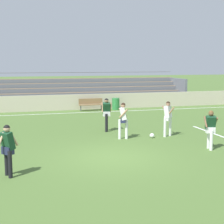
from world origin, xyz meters
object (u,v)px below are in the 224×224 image
(bench_near_bin, at_px, (91,103))
(soccer_ball, at_px, (152,136))
(player_dark_on_ball, at_px, (107,112))
(player_white_deep_cover, at_px, (123,117))
(player_dark_challenging, at_px, (8,146))
(player_dark_overlapping, at_px, (210,126))
(player_white_pressing_high, at_px, (168,116))
(trash_bin, at_px, (116,104))
(bleacher_stand, at_px, (79,91))

(bench_near_bin, relative_size, soccer_ball, 8.18)
(bench_near_bin, relative_size, player_dark_on_ball, 1.05)
(player_white_deep_cover, height_order, player_dark_challenging, player_white_deep_cover)
(bench_near_bin, distance_m, player_dark_overlapping, 12.83)
(player_dark_overlapping, bearing_deg, player_dark_on_ball, 123.42)
(player_dark_overlapping, bearing_deg, bench_near_bin, 100.60)
(player_white_pressing_high, relative_size, player_dark_on_ball, 0.99)
(bench_near_bin, distance_m, player_white_deep_cover, 9.83)
(bench_near_bin, height_order, soccer_ball, bench_near_bin)
(player_white_deep_cover, bearing_deg, player_white_pressing_high, -0.49)
(player_dark_on_ball, bearing_deg, player_white_pressing_high, -38.40)
(player_dark_challenging, bearing_deg, player_dark_overlapping, 9.72)
(player_white_deep_cover, relative_size, player_dark_overlapping, 1.05)
(trash_bin, distance_m, player_dark_challenging, 15.90)
(trash_bin, height_order, player_dark_challenging, player_dark_challenging)
(player_dark_challenging, height_order, soccer_ball, player_dark_challenging)
(player_dark_overlapping, height_order, player_dark_on_ball, player_dark_on_ball)
(trash_bin, relative_size, player_dark_challenging, 0.53)
(bench_near_bin, distance_m, player_dark_challenging, 15.03)
(bleacher_stand, relative_size, player_dark_challenging, 11.12)
(bleacher_stand, height_order, player_white_pressing_high, bleacher_stand)
(player_dark_overlapping, height_order, player_dark_challenging, player_dark_challenging)
(trash_bin, relative_size, player_dark_on_ball, 0.51)
(bleacher_stand, distance_m, player_dark_on_ball, 11.38)
(trash_bin, xyz_separation_m, player_white_deep_cover, (-2.46, -9.86, 0.58))
(player_dark_challenging, height_order, player_dark_on_ball, player_dark_on_ball)
(bench_near_bin, bearing_deg, player_dark_challenging, -111.68)
(player_dark_challenging, bearing_deg, player_white_deep_cover, 39.53)
(player_dark_overlapping, xyz_separation_m, player_dark_challenging, (-7.91, -1.36, 0.02))
(soccer_ball, bearing_deg, player_dark_challenging, -147.99)
(bleacher_stand, distance_m, player_dark_overlapping, 16.38)
(bench_near_bin, bearing_deg, soccer_ball, -84.91)
(player_dark_on_ball, height_order, soccer_ball, player_dark_on_ball)
(bench_near_bin, relative_size, player_white_pressing_high, 1.05)
(player_dark_challenging, distance_m, player_dark_on_ball, 7.77)
(player_dark_on_ball, bearing_deg, soccer_ball, -51.55)
(bench_near_bin, xyz_separation_m, trash_bin, (1.95, 0.05, -0.11))
(player_white_pressing_high, bearing_deg, player_white_deep_cover, 179.51)
(bleacher_stand, relative_size, player_dark_on_ball, 10.66)
(bench_near_bin, xyz_separation_m, player_dark_on_ball, (-0.80, -7.81, 0.49))
(bleacher_stand, bearing_deg, player_dark_challenging, -106.69)
(bleacher_stand, bearing_deg, trash_bin, -57.34)
(soccer_ball, bearing_deg, player_white_deep_cover, 174.52)
(player_white_pressing_high, relative_size, player_dark_challenging, 1.04)
(trash_bin, relative_size, player_white_deep_cover, 0.51)
(bleacher_stand, xyz_separation_m, player_dark_challenging, (-5.25, -17.51, -0.18))
(bench_near_bin, xyz_separation_m, player_dark_challenging, (-5.55, -13.96, 0.43))
(player_dark_challenging, bearing_deg, trash_bin, 61.86)
(bleacher_stand, relative_size, trash_bin, 20.89)
(trash_bin, relative_size, player_dark_overlapping, 0.54)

